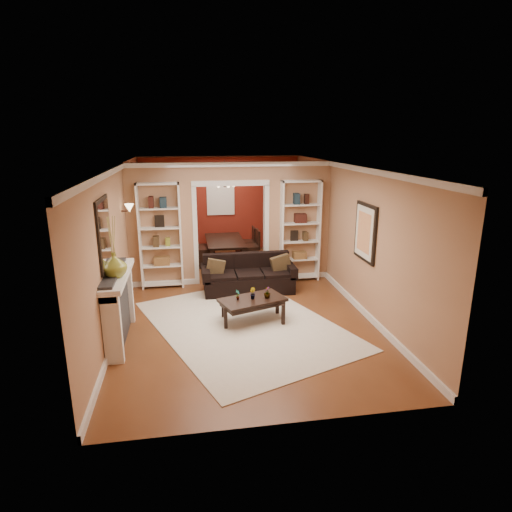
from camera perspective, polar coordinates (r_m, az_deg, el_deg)
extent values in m
plane|color=brown|center=(8.83, -2.37, -5.79)|extent=(8.00, 8.00, 0.00)
plane|color=white|center=(8.24, -2.59, 11.96)|extent=(8.00, 8.00, 0.00)
plane|color=tan|center=(12.34, -4.75, 6.88)|extent=(8.00, 0.00, 8.00)
plane|color=tan|center=(4.67, 3.57, -8.15)|extent=(8.00, 0.00, 8.00)
plane|color=tan|center=(8.47, -17.77, 2.09)|extent=(0.00, 8.00, 8.00)
plane|color=tan|center=(8.98, 11.95, 3.24)|extent=(0.00, 8.00, 8.00)
cube|color=tan|center=(9.60, -3.35, 4.36)|extent=(4.50, 0.15, 2.70)
cube|color=maroon|center=(12.32, -4.74, 6.72)|extent=(4.44, 0.04, 2.64)
cube|color=#8CA5CC|center=(12.25, -4.75, 7.75)|extent=(0.78, 0.03, 0.98)
cube|color=silver|center=(7.69, -1.58, -9.13)|extent=(4.02, 4.66, 0.01)
cube|color=black|center=(9.16, -1.02, -2.41)|extent=(1.99, 0.86, 0.78)
cube|color=brown|center=(9.01, -5.44, -1.60)|extent=(0.38, 0.12, 0.37)
cube|color=brown|center=(9.20, 3.34, -1.06)|extent=(0.43, 0.18, 0.41)
cube|color=black|center=(7.76, -0.47, -7.20)|extent=(1.28, 0.96, 0.43)
imported|color=#336626|center=(7.61, -2.46, -5.19)|extent=(0.11, 0.12, 0.18)
imported|color=#336626|center=(7.64, -0.47, -5.00)|extent=(0.12, 0.14, 0.20)
imported|color=#336626|center=(7.68, 1.49, -4.87)|extent=(0.13, 0.13, 0.21)
cube|color=white|center=(9.44, -12.62, 2.56)|extent=(0.90, 0.30, 2.30)
cube|color=white|center=(9.76, 5.88, 3.29)|extent=(0.90, 0.30, 2.30)
cube|color=white|center=(7.26, -17.61, -6.54)|extent=(0.32, 1.70, 1.16)
imported|color=olive|center=(6.82, -18.36, -1.13)|extent=(0.41, 0.41, 0.39)
cube|color=silver|center=(6.93, -19.59, 2.82)|extent=(0.03, 0.95, 1.10)
cube|color=#FFE0A5|center=(8.90, -16.91, 5.95)|extent=(0.18, 0.18, 0.22)
cube|color=black|center=(8.02, 14.32, 3.08)|extent=(0.04, 0.85, 1.05)
imported|color=black|center=(11.34, -4.00, 0.69)|extent=(1.72, 0.96, 0.61)
cube|color=black|center=(10.98, -6.72, 0.92)|extent=(0.53, 0.53, 0.90)
cube|color=black|center=(11.07, -1.03, 1.24)|extent=(0.53, 0.53, 0.94)
cube|color=black|center=(11.58, -6.86, 1.31)|extent=(0.45, 0.45, 0.76)
cube|color=black|center=(11.66, -1.46, 1.84)|extent=(0.54, 0.54, 0.88)
cube|color=#361F18|center=(10.97, -4.26, 9.31)|extent=(0.50, 0.50, 0.30)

